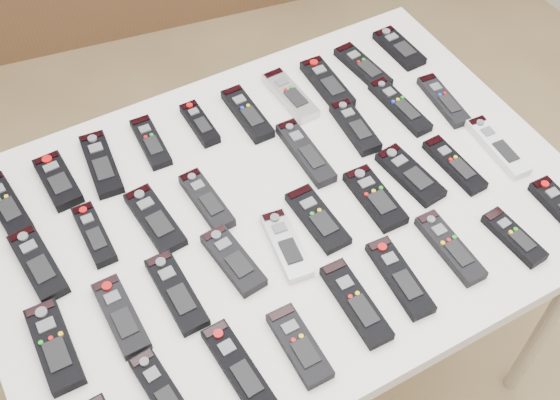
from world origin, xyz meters
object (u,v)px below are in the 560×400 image
remote_10 (38,264)px  remote_20 (176,292)px  remote_17 (443,100)px  remote_23 (318,219)px  remote_24 (375,198)px  remote_8 (363,67)px  remote_9 (399,48)px  remote_26 (454,165)px  remote_27 (497,147)px  remote_0 (7,205)px  remote_25 (410,175)px  remote_13 (207,201)px  remote_6 (290,96)px  table (280,222)px  remote_35 (514,237)px  remote_11 (94,234)px  remote_5 (247,114)px  remote_3 (151,142)px  remote_12 (155,219)px  remote_33 (400,277)px  remote_15 (355,127)px  remote_31 (299,345)px  remote_2 (101,164)px  remote_21 (233,260)px  remote_30 (239,369)px  remote_14 (306,153)px  remote_4 (200,124)px  remote_34 (450,247)px  remote_18 (54,346)px  remote_19 (121,316)px  remote_32 (356,303)px  remote_29 (164,394)px  remote_22 (286,245)px  remote_16 (400,106)px

remote_10 → remote_20: bearing=-47.2°
remote_17 → remote_23: (-0.44, -0.16, 0.00)m
remote_24 → remote_8: bearing=61.6°
remote_17 → remote_8: bearing=123.5°
remote_9 → remote_26: bearing=-109.3°
remote_27 → remote_9: bearing=92.9°
remote_0 → remote_25: (0.79, -0.34, -0.00)m
remote_13 → remote_6: bearing=28.4°
table → remote_35: remote_35 is taller
remote_13 → remote_27: 0.66m
remote_8 → remote_23: size_ratio=1.03×
remote_11 → remote_25: remote_11 is taller
remote_24 → table: bearing=155.8°
remote_5 → remote_13: same height
remote_3 → remote_12: size_ratio=0.89×
remote_33 → remote_15: bearing=73.2°
remote_23 → remote_31: remote_31 is taller
remote_2 → remote_27: size_ratio=0.99×
remote_0 → remote_21: (0.35, -0.35, 0.00)m
remote_9 → remote_30: (-0.76, -0.58, 0.00)m
remote_14 → remote_25: (0.17, -0.17, -0.00)m
remote_4 → remote_30: (-0.20, -0.59, -0.00)m
remote_5 → remote_34: bearing=-71.5°
remote_3 → remote_4: (0.12, -0.00, 0.00)m
remote_31 → remote_26: bearing=22.9°
remote_4 → remote_18: bearing=-141.1°
remote_10 → remote_14: same height
remote_19 → remote_35: 0.79m
remote_10 → remote_14: (0.61, -0.00, 0.00)m
table → remote_27: bearing=-11.0°
remote_19 → remote_32: 0.44m
remote_29 → remote_15: bearing=25.0°
remote_30 → remote_32: 0.25m
remote_19 → remote_27: (0.90, -0.01, -0.00)m
remote_0 → remote_26: bearing=-28.4°
remote_23 → remote_30: bearing=-144.8°
remote_29 → remote_31: (0.25, -0.03, 0.00)m
remote_10 → remote_23: size_ratio=1.06×
remote_8 → remote_19: 0.86m
remote_2 → remote_17: size_ratio=1.07×
remote_12 → remote_19: bearing=-133.3°
remote_14 → remote_19: remote_14 is taller
remote_13 → remote_33: size_ratio=0.91×
remote_5 → remote_13: size_ratio=1.07×
remote_12 → remote_22: (0.21, -0.19, 0.00)m
remote_16 → remote_27: 0.24m
remote_11 → remote_24: same height
remote_0 → remote_24: size_ratio=1.06×
remote_2 → remote_29: 0.57m
remote_17 → remote_26: bearing=-115.1°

